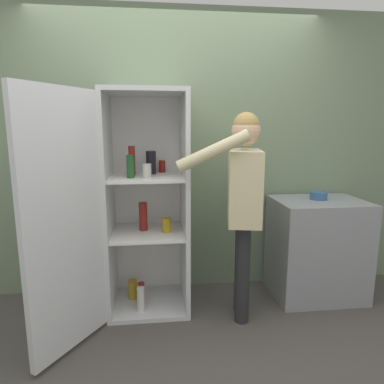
# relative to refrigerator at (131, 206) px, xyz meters

# --- Properties ---
(ground_plane) EXTENTS (12.00, 12.00, 0.00)m
(ground_plane) POSITION_rel_refrigerator_xyz_m (0.41, -0.54, -0.90)
(ground_plane) COLOR #4C4742
(wall_back) EXTENTS (7.00, 0.06, 2.55)m
(wall_back) POSITION_rel_refrigerator_xyz_m (0.41, 0.44, 0.38)
(wall_back) COLOR gray
(wall_back) RESTS_ON ground_plane
(refrigerator) EXTENTS (1.05, 1.16, 1.81)m
(refrigerator) POSITION_rel_refrigerator_xyz_m (0.00, 0.00, 0.00)
(refrigerator) COLOR silver
(refrigerator) RESTS_ON ground_plane
(person) EXTENTS (0.70, 0.56, 1.63)m
(person) POSITION_rel_refrigerator_xyz_m (0.86, -0.19, 0.14)
(person) COLOR #262628
(person) RESTS_ON ground_plane
(counter) EXTENTS (0.78, 0.59, 0.89)m
(counter) POSITION_rel_refrigerator_xyz_m (1.64, 0.09, -0.45)
(counter) COLOR gray
(counter) RESTS_ON ground_plane
(bowl) EXTENTS (0.15, 0.15, 0.07)m
(bowl) POSITION_rel_refrigerator_xyz_m (1.64, 0.12, 0.03)
(bowl) COLOR #335B8E
(bowl) RESTS_ON counter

